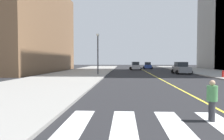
% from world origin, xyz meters
% --- Properties ---
extents(sidewalk_kerb_west, '(10.00, 120.00, 0.15)m').
position_xyz_m(sidewalk_kerb_west, '(-12.20, 20.00, 0.07)').
color(sidewalk_kerb_west, gray).
rests_on(sidewalk_kerb_west, ground).
extents(lane_divider_paint, '(0.16, 80.00, 0.01)m').
position_xyz_m(lane_divider_paint, '(0.00, 40.00, 0.01)').
color(lane_divider_paint, yellow).
rests_on(lane_divider_paint, ground).
extents(low_rise_brick_west, '(16.00, 32.00, 18.13)m').
position_xyz_m(low_rise_brick_west, '(-26.54, 40.44, 9.06)').
color(low_rise_brick_west, brown).
rests_on(low_rise_brick_west, ground).
extents(car_gray_nearest, '(3.01, 4.69, 2.06)m').
position_xyz_m(car_gray_nearest, '(5.32, 34.48, 0.96)').
color(car_gray_nearest, slate).
rests_on(car_gray_nearest, ground).
extents(car_blue_second, '(2.61, 4.14, 1.83)m').
position_xyz_m(car_blue_second, '(1.87, 56.43, 0.86)').
color(car_blue_second, '#2D479E').
rests_on(car_blue_second, ground).
extents(car_silver_third, '(2.86, 4.49, 1.98)m').
position_xyz_m(car_silver_third, '(-1.84, 49.42, 0.92)').
color(car_silver_third, '#B7B7BC').
rests_on(car_silver_third, ground).
extents(pedestrian_crossing, '(0.39, 0.39, 1.59)m').
position_xyz_m(pedestrian_crossing, '(-1.14, 4.57, 0.88)').
color(pedestrian_crossing, '#38383D').
rests_on(pedestrian_crossing, ground).
extents(fire_hydrant, '(0.26, 0.26, 0.89)m').
position_xyz_m(fire_hydrant, '(8.28, 25.20, 0.58)').
color(fire_hydrant, red).
rests_on(fire_hydrant, sidewalk_kerb_east).
extents(street_lamp, '(0.44, 0.44, 6.43)m').
position_xyz_m(street_lamp, '(-8.68, 30.62, 4.01)').
color(street_lamp, '#38383D').
rests_on(street_lamp, sidewalk_kerb_west).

